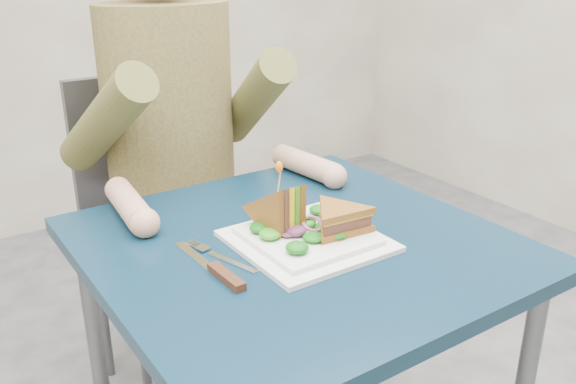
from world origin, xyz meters
TOP-DOWN VIEW (x-y plane):
  - table at (0.00, 0.00)m, footprint 0.75×0.75m
  - chair at (0.00, 0.67)m, footprint 0.42×0.40m
  - diner at (-0.00, 0.56)m, footprint 0.54×0.59m
  - plate at (0.01, -0.02)m, footprint 0.26×0.26m
  - sandwich_flat at (0.06, -0.05)m, footprint 0.15×0.15m
  - sandwich_upright at (-0.03, 0.02)m, footprint 0.09×0.14m
  - fork at (-0.16, 0.01)m, footprint 0.06×0.18m
  - knife at (-0.19, -0.04)m, footprint 0.03×0.22m
  - toothpick at (-0.03, 0.02)m, footprint 0.01×0.01m
  - toothpick_frill at (-0.03, 0.02)m, footprint 0.01×0.01m
  - lettuce_spill at (0.01, -0.01)m, footprint 0.15×0.13m
  - onion_ring at (0.02, -0.02)m, footprint 0.04×0.04m

SIDE VIEW (x-z plane):
  - chair at x=0.00m, z-range 0.08..1.01m
  - table at x=0.00m, z-range 0.29..1.02m
  - fork at x=-0.16m, z-range 0.73..0.74m
  - knife at x=-0.19m, z-range 0.73..0.74m
  - plate at x=0.01m, z-range 0.73..0.75m
  - lettuce_spill at x=0.01m, z-range 0.75..0.77m
  - onion_ring at x=0.02m, z-range 0.75..0.78m
  - sandwich_flat at x=0.06m, z-range 0.75..0.80m
  - sandwich_upright at x=-0.03m, z-range 0.71..0.85m
  - toothpick at x=-0.03m, z-range 0.82..0.88m
  - toothpick_frill at x=-0.03m, z-range 0.87..0.89m
  - diner at x=0.00m, z-range 0.54..1.29m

